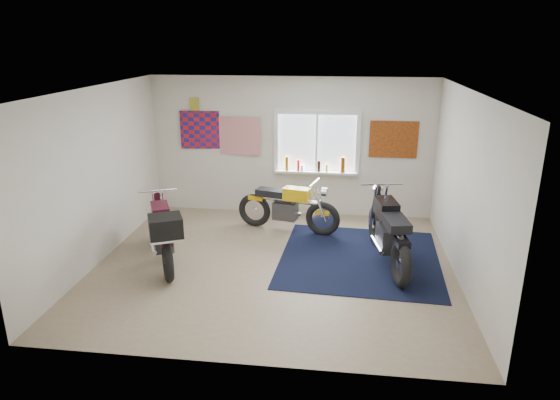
# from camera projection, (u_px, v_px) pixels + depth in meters

# --- Properties ---
(ground) EXTENTS (5.50, 5.50, 0.00)m
(ground) POSITION_uv_depth(u_px,v_px,m) (274.00, 265.00, 7.80)
(ground) COLOR #9E896B
(ground) RESTS_ON ground
(room_shell) EXTENTS (5.50, 5.50, 5.50)m
(room_shell) POSITION_uv_depth(u_px,v_px,m) (273.00, 163.00, 7.28)
(room_shell) COLOR white
(room_shell) RESTS_ON ground
(navy_rug) EXTENTS (2.64, 2.73, 0.01)m
(navy_rug) POSITION_uv_depth(u_px,v_px,m) (359.00, 258.00, 8.03)
(navy_rug) COLOR black
(navy_rug) RESTS_ON ground
(window_assembly) EXTENTS (1.66, 0.17, 1.26)m
(window_assembly) POSITION_uv_depth(u_px,v_px,m) (317.00, 147.00, 9.64)
(window_assembly) COLOR white
(window_assembly) RESTS_ON room_shell
(oil_bottles) EXTENTS (1.17, 0.09, 0.30)m
(oil_bottles) POSITION_uv_depth(u_px,v_px,m) (318.00, 165.00, 9.67)
(oil_bottles) COLOR #9A6C16
(oil_bottles) RESTS_ON window_assembly
(flag_display) EXTENTS (1.60, 0.10, 1.17)m
(flag_display) POSITION_uv_depth(u_px,v_px,m) (194.00, 104.00, 9.69)
(flag_display) COLOR red
(flag_display) RESTS_ON room_shell
(triumph_poster) EXTENTS (0.90, 0.03, 0.70)m
(triumph_poster) POSITION_uv_depth(u_px,v_px,m) (394.00, 140.00, 9.42)
(triumph_poster) COLOR #A54C14
(triumph_poster) RESTS_ON room_shell
(yellow_triumph) EXTENTS (1.93, 0.68, 0.99)m
(yellow_triumph) POSITION_uv_depth(u_px,v_px,m) (287.00, 208.00, 9.07)
(yellow_triumph) COLOR black
(yellow_triumph) RESTS_ON ground
(black_chrome_bike) EXTENTS (0.71, 2.24, 1.15)m
(black_chrome_bike) POSITION_uv_depth(u_px,v_px,m) (388.00, 233.00, 7.72)
(black_chrome_bike) COLOR black
(black_chrome_bike) RESTS_ON navy_rug
(maroon_tourer) EXTENTS (1.14, 1.97, 1.04)m
(maroon_tourer) POSITION_uv_depth(u_px,v_px,m) (163.00, 233.00, 7.63)
(maroon_tourer) COLOR black
(maroon_tourer) RESTS_ON ground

